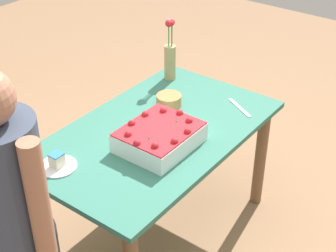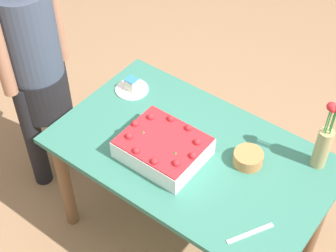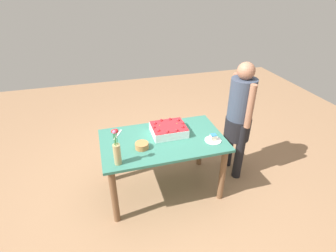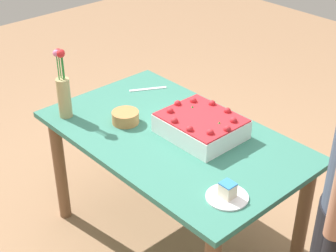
{
  "view_description": "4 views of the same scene",
  "coord_description": "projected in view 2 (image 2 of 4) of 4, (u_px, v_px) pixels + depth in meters",
  "views": [
    {
      "loc": [
        -1.77,
        -1.41,
        2.2
      ],
      "look_at": [
        -0.01,
        -0.09,
        0.79
      ],
      "focal_mm": 55.0,
      "sensor_mm": 36.0,
      "label": 1
    },
    {
      "loc": [
        0.93,
        -1.41,
        2.59
      ],
      "look_at": [
        -0.13,
        -0.02,
        0.84
      ],
      "focal_mm": 55.0,
      "sensor_mm": 36.0,
      "label": 2
    },
    {
      "loc": [
        0.61,
        2.36,
        2.31
      ],
      "look_at": [
        -0.09,
        -0.1,
        0.83
      ],
      "focal_mm": 28.0,
      "sensor_mm": 36.0,
      "label": 3
    },
    {
      "loc": [
        -1.62,
        1.5,
        2.1
      ],
      "look_at": [
        0.0,
        0.03,
        0.78
      ],
      "focal_mm": 55.0,
      "sensor_mm": 36.0,
      "label": 4
    }
  ],
  "objects": [
    {
      "name": "dining_table",
      "position": [
        191.0,
        167.0,
        2.59
      ],
      "size": [
        1.36,
        0.82,
        0.72
      ],
      "color": "#347361",
      "rests_on": "ground_plane"
    },
    {
      "name": "ground_plane",
      "position": [
        188.0,
        234.0,
        3.02
      ],
      "size": [
        8.0,
        8.0,
        0.0
      ],
      "primitive_type": "plane",
      "color": "#987150"
    },
    {
      "name": "person_standing",
      "position": [
        35.0,
        64.0,
        2.79
      ],
      "size": [
        0.31,
        0.45,
        1.49
      ],
      "color": "black",
      "rests_on": "ground_plane"
    },
    {
      "name": "fruit_bowl",
      "position": [
        248.0,
        158.0,
        2.44
      ],
      "size": [
        0.14,
        0.14,
        0.06
      ],
      "primitive_type": "cylinder",
      "color": "#BD7A44",
      "rests_on": "dining_table"
    },
    {
      "name": "serving_plate_with_slice",
      "position": [
        132.0,
        87.0,
        2.82
      ],
      "size": [
        0.18,
        0.18,
        0.08
      ],
      "color": "white",
      "rests_on": "dining_table"
    },
    {
      "name": "sheet_cake",
      "position": [
        163.0,
        147.0,
        2.45
      ],
      "size": [
        0.39,
        0.32,
        0.13
      ],
      "color": "white",
      "rests_on": "dining_table"
    },
    {
      "name": "cake_knife",
      "position": [
        250.0,
        233.0,
        2.18
      ],
      "size": [
        0.13,
        0.2,
        0.0
      ],
      "primitive_type": "cube",
      "rotation": [
        0.0,
        0.0,
        4.21
      ],
      "color": "silver",
      "rests_on": "dining_table"
    },
    {
      "name": "flower_vase",
      "position": [
        324.0,
        142.0,
        2.35
      ],
      "size": [
        0.07,
        0.07,
        0.39
      ],
      "color": "tan",
      "rests_on": "dining_table"
    }
  ]
}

